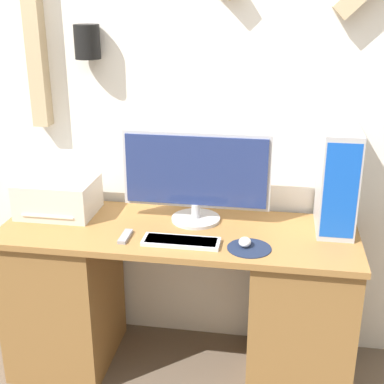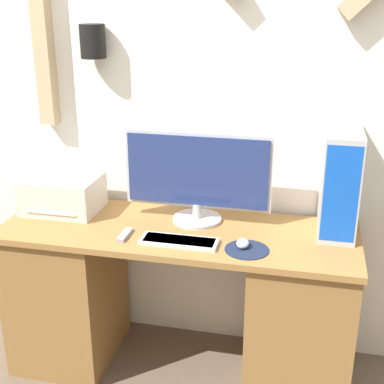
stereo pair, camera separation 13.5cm
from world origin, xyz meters
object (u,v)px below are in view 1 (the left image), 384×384
at_px(monitor, 196,175).
at_px(keyboard, 181,241).
at_px(printer, 58,197).
at_px(mouse, 245,242).
at_px(computer_tower, 337,180).
at_px(remote_control, 125,236).

bearing_deg(monitor, keyboard, -95.30).
bearing_deg(keyboard, printer, 159.88).
bearing_deg(monitor, mouse, -44.68).
height_order(mouse, printer, printer).
distance_m(monitor, computer_tower, 0.66).
bearing_deg(keyboard, monitor, 84.70).
distance_m(monitor, remote_control, 0.44).
bearing_deg(keyboard, mouse, 2.76).
distance_m(keyboard, remote_control, 0.26).
relative_size(keyboard, mouse, 4.87).
bearing_deg(mouse, printer, 166.30).
relative_size(mouse, printer, 0.19).
xyz_separation_m(keyboard, computer_tower, (0.68, 0.29, 0.23)).
bearing_deg(computer_tower, monitor, -178.30).
relative_size(monitor, remote_control, 5.26).
relative_size(mouse, remote_control, 0.53).
bearing_deg(keyboard, remote_control, 176.91).
bearing_deg(remote_control, computer_tower, 16.20).
distance_m(monitor, printer, 0.71).
distance_m(keyboard, mouse, 0.28).
distance_m(computer_tower, printer, 1.36).
xyz_separation_m(monitor, computer_tower, (0.66, 0.02, 0.01)).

